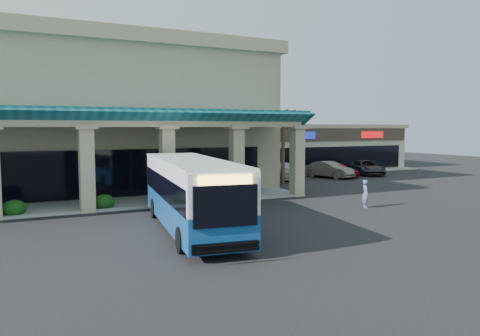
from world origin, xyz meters
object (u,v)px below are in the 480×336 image
transit_bus (191,195)px  car_gray (367,168)px  pedestrian (366,194)px  car_red (337,170)px  car_white (329,170)px  car_silver (284,170)px

transit_bus → car_gray: 28.41m
pedestrian → car_red: pedestrian is taller
pedestrian → car_white: size_ratio=0.35×
car_silver → car_gray: bearing=8.3°
pedestrian → car_gray: pedestrian is taller
car_red → car_white: bearing=-176.9°
pedestrian → car_gray: 19.34m
transit_bus → car_red: bearing=45.3°
transit_bus → car_gray: (23.91, 15.33, -0.89)m
car_white → car_gray: (5.00, 0.59, -0.05)m
car_white → car_red: (1.26, 0.37, -0.11)m
transit_bus → car_white: (18.91, 14.74, -0.84)m
car_red → car_gray: 3.75m
car_white → car_gray: bearing=-10.9°
car_white → car_red: 1.32m
car_silver → car_red: bearing=6.0°
car_silver → car_white: bearing=0.7°
transit_bus → car_gray: bearing=41.1°
transit_bus → car_gray: transit_bus is taller
car_white → transit_bus: bearing=-159.8°
transit_bus → car_silver: bearing=55.2°
car_red → car_gray: size_ratio=0.87×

